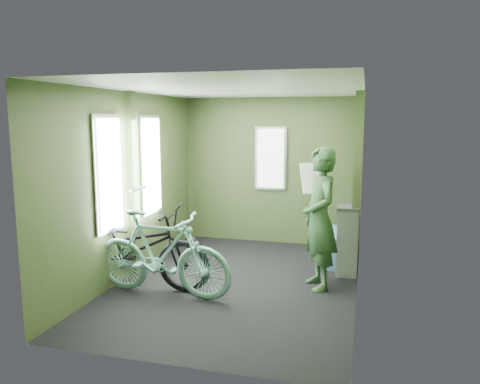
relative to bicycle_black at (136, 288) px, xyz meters
The scene contains 6 objects.
room 1.87m from the bicycle_black, 25.34° to the left, with size 4.00×4.02×2.31m.
bicycle_black is the anchor object (origin of this frame).
bicycle_mint 0.45m from the bicycle_black, 23.38° to the right, with size 0.47×1.66×1.00m, color #7DC3B5.
passenger 2.31m from the bicycle_black, 15.44° to the left, with size 0.61×0.77×1.66m.
waste_box 2.68m from the bicycle_black, 25.88° to the left, with size 0.26×0.36×0.88m, color gray.
bench_seat 2.80m from the bicycle_black, 35.77° to the left, with size 0.52×0.88×0.91m.
Camera 1 is at (1.43, -5.24, 1.97)m, focal length 35.00 mm.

